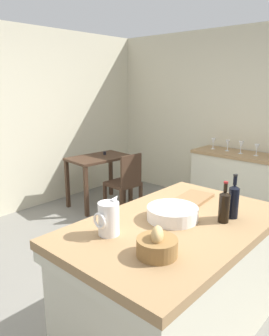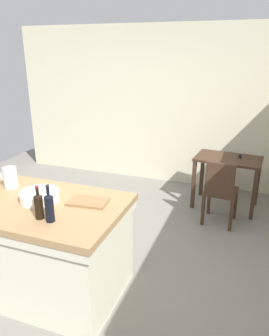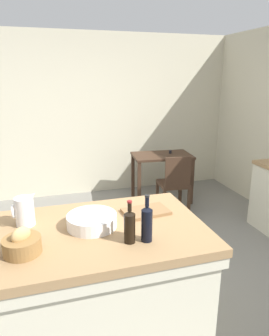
# 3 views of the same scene
# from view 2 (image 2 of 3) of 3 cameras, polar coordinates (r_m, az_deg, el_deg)

# --- Properties ---
(ground_plane) EXTENTS (6.76, 6.76, 0.00)m
(ground_plane) POSITION_cam_2_polar(r_m,az_deg,el_deg) (3.79, -6.31, -15.65)
(ground_plane) COLOR slate
(wall_back) EXTENTS (5.32, 0.12, 2.60)m
(wall_back) POSITION_cam_2_polar(r_m,az_deg,el_deg) (5.60, 5.14, 10.62)
(wall_back) COLOR beige
(wall_back) RESTS_ON ground
(island_table) EXTENTS (1.59, 0.98, 0.92)m
(island_table) POSITION_cam_2_polar(r_m,az_deg,el_deg) (3.26, -16.13, -12.47)
(island_table) COLOR #99754C
(island_table) RESTS_ON ground
(writing_desk) EXTENTS (0.95, 0.64, 0.81)m
(writing_desk) POSITION_cam_2_polar(r_m,az_deg,el_deg) (4.86, 15.94, 0.35)
(writing_desk) COLOR #3D281C
(writing_desk) RESTS_ON ground
(wooden_chair) EXTENTS (0.43, 0.43, 0.89)m
(wooden_chair) POSITION_cam_2_polar(r_m,az_deg,el_deg) (4.38, 14.76, -3.82)
(wooden_chair) COLOR #3D281C
(wooden_chair) RESTS_ON ground
(pitcher) EXTENTS (0.17, 0.13, 0.25)m
(pitcher) POSITION_cam_2_polar(r_m,az_deg,el_deg) (3.42, -20.87, -1.53)
(pitcher) COLOR white
(pitcher) RESTS_ON island_table
(wash_bowl) EXTENTS (0.35, 0.35, 0.09)m
(wash_bowl) POSITION_cam_2_polar(r_m,az_deg,el_deg) (3.06, -16.22, -4.71)
(wash_bowl) COLOR white
(wash_bowl) RESTS_ON island_table
(cutting_board) EXTENTS (0.36, 0.25, 0.02)m
(cutting_board) POSITION_cam_2_polar(r_m,az_deg,el_deg) (2.94, -8.11, -5.85)
(cutting_board) COLOR olive
(cutting_board) RESTS_ON island_table
(wine_bottle_dark) EXTENTS (0.07, 0.07, 0.31)m
(wine_bottle_dark) POSITION_cam_2_polar(r_m,az_deg,el_deg) (2.65, -14.63, -6.56)
(wine_bottle_dark) COLOR black
(wine_bottle_dark) RESTS_ON island_table
(wine_bottle_amber) EXTENTS (0.07, 0.07, 0.28)m
(wine_bottle_amber) POSITION_cam_2_polar(r_m,az_deg,el_deg) (2.73, -16.36, -6.26)
(wine_bottle_amber) COLOR black
(wine_bottle_amber) RESTS_ON island_table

